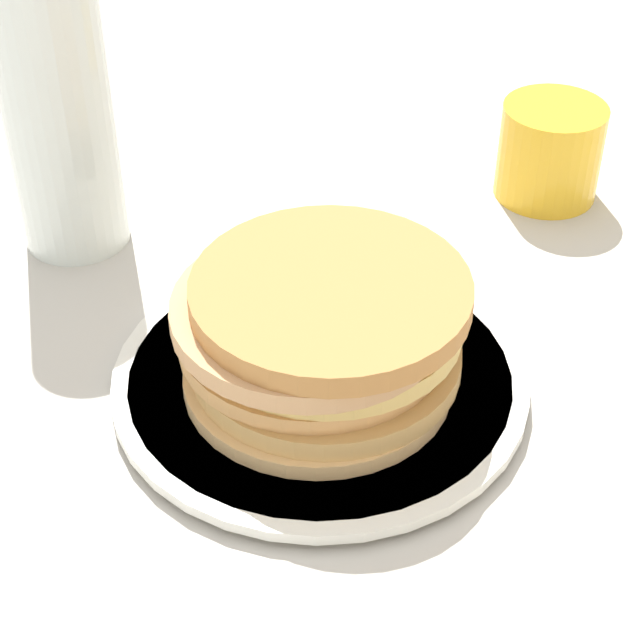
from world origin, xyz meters
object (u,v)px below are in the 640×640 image
object	(u,v)px
juice_glass	(550,151)
plate	(320,380)
water_bottle_mid	(56,104)
pancake_stack	(321,330)

from	to	relation	value
juice_glass	plate	bearing A→B (deg)	53.22
plate	water_bottle_mid	distance (m)	0.26
plate	water_bottle_mid	xyz separation A→B (m)	(0.18, -0.16, 0.10)
juice_glass	water_bottle_mid	world-z (taller)	water_bottle_mid
juice_glass	pancake_stack	bearing A→B (deg)	53.62
pancake_stack	water_bottle_mid	xyz separation A→B (m)	(0.18, -0.16, 0.06)
pancake_stack	water_bottle_mid	bearing A→B (deg)	-42.23
water_bottle_mid	juice_glass	bearing A→B (deg)	-169.21
water_bottle_mid	pancake_stack	bearing A→B (deg)	137.77
juice_glass	water_bottle_mid	distance (m)	0.37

